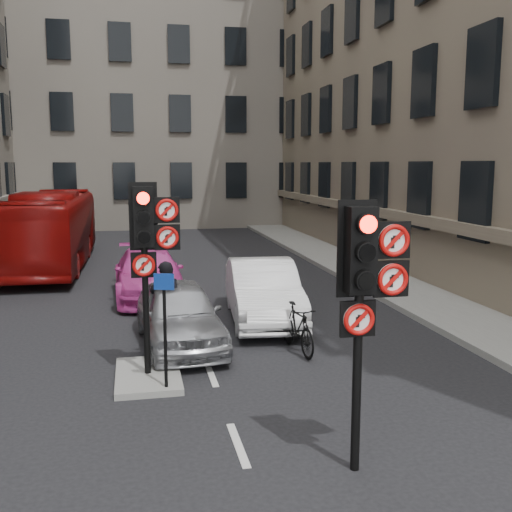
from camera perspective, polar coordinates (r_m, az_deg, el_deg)
name	(u,v)px	position (r m, az deg, el deg)	size (l,w,h in m)	color
pavement_right	(400,284)	(20.35, 13.54, -2.64)	(3.00, 50.00, 0.16)	gray
centre_island	(148,376)	(11.71, -10.25, -11.15)	(1.20, 2.00, 0.12)	gray
building_far	(148,78)	(44.44, -10.22, 16.38)	(30.00, 14.00, 20.00)	gray
signal_near	(366,279)	(7.72, 10.45, -2.14)	(0.91, 0.40, 3.58)	black
signal_far	(149,237)	(11.10, -10.17, 1.80)	(0.91, 0.40, 3.58)	black
car_silver	(179,314)	(13.47, -7.31, -5.50)	(1.70, 4.22, 1.44)	#97989E
car_white	(263,291)	(15.43, 0.67, -3.37)	(1.64, 4.71, 1.55)	white
car_pink	(149,274)	(18.45, -10.17, -1.68)	(2.00, 4.93, 1.43)	#CE3C9B
bus_red	(52,229)	(24.76, -18.86, 2.42)	(2.48, 10.62, 2.96)	maroon
motorcycle	(297,328)	(12.97, 3.96, -6.88)	(0.50, 1.75, 1.05)	black
motorcyclist	(166,304)	(13.42, -8.57, -4.52)	(0.70, 0.46, 1.92)	black
info_sign	(165,314)	(10.54, -8.69, -5.52)	(0.35, 0.15, 2.04)	black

